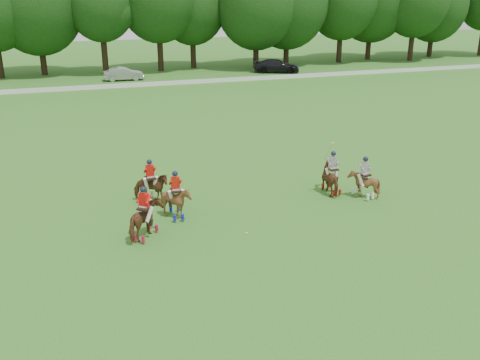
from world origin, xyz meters
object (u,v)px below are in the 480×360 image
object	(u,v)px
polo_red_a	(145,220)
polo_red_c	(176,201)
polo_stripe_a	(332,178)
polo_ball	(247,233)
car_mid	(124,74)
polo_red_b	(151,187)
polo_stripe_b	(364,183)
car_right	(276,66)

from	to	relation	value
polo_red_a	polo_red_c	world-z (taller)	polo_red_a
polo_stripe_a	polo_ball	world-z (taller)	polo_stripe_a
polo_red_a	polo_stripe_a	bearing A→B (deg)	12.65
polo_red_c	polo_ball	bearing A→B (deg)	-47.25
car_mid	polo_red_b	xyz separation A→B (m)	(-2.92, -36.28, 0.05)
polo_red_c	polo_ball	xyz separation A→B (m)	(2.46, -2.66, -0.75)
polo_red_b	polo_red_a	bearing A→B (deg)	-102.64
polo_red_c	polo_stripe_b	world-z (taller)	polo_red_c
polo_red_c	car_mid	bearing A→B (deg)	86.83
car_mid	polo_red_a	distance (m)	40.29
polo_red_a	polo_stripe_b	bearing A→B (deg)	6.00
car_mid	polo_stripe_a	bearing A→B (deg)	-170.34
polo_red_a	polo_stripe_a	distance (m)	10.00
car_right	polo_stripe_b	xyz separation A→B (m)	(-11.02, -38.96, -0.04)
car_right	polo_red_c	distance (m)	43.51
car_mid	polo_stripe_a	xyz separation A→B (m)	(5.98, -37.93, 0.08)
car_right	polo_stripe_a	bearing A→B (deg)	-175.45
polo_stripe_a	polo_red_c	bearing A→B (deg)	-176.21
polo_red_a	polo_stripe_b	xyz separation A→B (m)	(10.96, 1.15, -0.07)
polo_red_c	polo_stripe_b	distance (m)	9.33
polo_red_b	polo_red_c	world-z (taller)	polo_red_c
polo_red_a	polo_stripe_b	distance (m)	11.02
car_right	polo_stripe_a	size ratio (longest dim) A/B	1.98
polo_stripe_a	polo_stripe_b	distance (m)	1.59
car_right	polo_red_a	size ratio (longest dim) A/B	2.39
polo_red_a	polo_ball	size ratio (longest dim) A/B	25.33
car_mid	polo_red_c	xyz separation A→B (m)	(-2.13, -38.46, 0.08)
car_right	polo_red_b	size ratio (longest dim) A/B	2.50
car_right	polo_red_c	world-z (taller)	polo_red_c
polo_red_a	polo_red_c	xyz separation A→B (m)	(1.65, 1.65, -0.03)
polo_red_b	polo_stripe_b	world-z (taller)	polo_red_b
car_right	polo_red_b	world-z (taller)	polo_red_b
polo_stripe_b	polo_red_b	bearing A→B (deg)	165.12
polo_red_c	polo_ball	world-z (taller)	polo_red_c
polo_stripe_a	polo_red_b	bearing A→B (deg)	169.50
polo_red_b	polo_ball	world-z (taller)	polo_red_b
polo_stripe_a	polo_ball	xyz separation A→B (m)	(-5.65, -3.20, -0.75)
polo_stripe_b	polo_red_a	bearing A→B (deg)	-174.00
car_right	polo_stripe_b	world-z (taller)	polo_stripe_b
car_mid	polo_ball	xyz separation A→B (m)	(0.33, -41.12, -0.67)
polo_red_b	polo_stripe_a	distance (m)	9.05
polo_stripe_a	polo_stripe_b	world-z (taller)	polo_stripe_a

